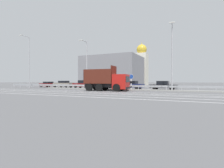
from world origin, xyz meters
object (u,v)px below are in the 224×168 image
dump_truck (111,82)px  parked_car_2 (83,84)px  parked_car_1 (63,84)px  parked_car_5 (163,85)px  median_road_sign (131,82)px  street_lamp_1 (86,63)px  parked_car_0 (48,84)px  parked_car_3 (105,85)px  parked_car_4 (131,85)px  church_tower (142,65)px  street_lamp_2 (172,55)px  street_lamp_0 (29,60)px

dump_truck → parked_car_2: dump_truck is taller
parked_car_1 → parked_car_5: (20.81, -0.10, -0.04)m
median_road_sign → street_lamp_1: bearing=-179.9°
dump_truck → street_lamp_1: size_ratio=0.80×
median_road_sign → parked_car_0: median_road_sign is taller
parked_car_5 → dump_truck: bearing=-40.8°
parked_car_3 → parked_car_4: 5.27m
parked_car_3 → church_tower: church_tower is taller
parked_car_0 → parked_car_3: 14.74m
street_lamp_1 → church_tower: size_ratio=0.59×
parked_car_0 → street_lamp_2: bearing=-97.7°
parked_car_0 → church_tower: church_tower is taller
median_road_sign → parked_car_3: median_road_sign is taller
median_road_sign → parked_car_3: bearing=147.2°
street_lamp_1 → street_lamp_2: (14.10, -0.39, 0.36)m
dump_truck → parked_car_2: 11.79m
street_lamp_0 → parked_car_1: size_ratio=2.51×
parked_car_1 → church_tower: (10.03, 25.66, 5.71)m
median_road_sign → parked_car_5: (4.19, 3.94, -0.58)m
street_lamp_1 → parked_car_0: 14.58m
parked_car_2 → parked_car_3: 4.89m
parked_car_3 → parked_car_5: 10.90m
street_lamp_0 → parked_car_5: (26.38, 4.01, -5.09)m
dump_truck → median_road_sign: 3.44m
parked_car_1 → street_lamp_2: bearing=-102.9°
median_road_sign → parked_car_4: bearing=110.1°
parked_car_2 → parked_car_0: bearing=90.7°
street_lamp_0 → parked_car_4: street_lamp_0 is taller
parked_car_1 → parked_car_3: (9.93, 0.28, -0.02)m
parked_car_3 → median_road_sign: bearing=52.5°
street_lamp_0 → parked_car_0: (0.76, 4.48, -5.13)m
median_road_sign → street_lamp_0: bearing=-179.8°
street_lamp_0 → street_lamp_2: 28.19m
parked_car_3 → parked_car_4: parked_car_4 is taller
street_lamp_1 → parked_car_1: (-8.51, 4.05, -3.86)m
dump_truck → parked_car_1: 16.11m
parked_car_3 → parked_car_0: bearing=-95.1°
parked_car_2 → parked_car_4: bearing=-88.6°
dump_truck → street_lamp_1: (-6.07, 2.76, 3.36)m
dump_truck → parked_car_4: size_ratio=1.38×
parked_car_3 → church_tower: 26.03m
parked_car_0 → street_lamp_0: bearing=172.7°
median_road_sign → street_lamp_0: 22.65m
median_road_sign → parked_car_2: bearing=160.4°
dump_truck → median_road_sign: size_ratio=2.71×
street_lamp_1 → parked_car_5: (12.30, 3.96, -3.90)m
street_lamp_1 → parked_car_3: size_ratio=1.81×
street_lamp_1 → parked_car_0: street_lamp_1 is taller
dump_truck → street_lamp_0: size_ratio=0.62×
parked_car_4 → parked_car_0: bearing=92.3°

